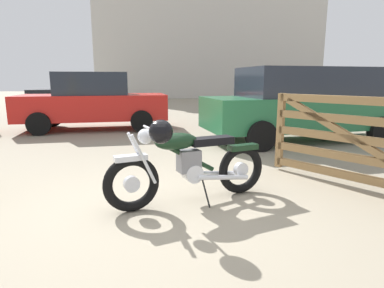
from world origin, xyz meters
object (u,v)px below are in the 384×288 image
object	(u,v)px
white_estate_far	(292,91)
dark_sedan_left	(93,101)
pale_sedan_back	(307,102)
blue_hatchback_right	(79,93)
timber_gate	(380,140)
vintage_motorcycle	(187,163)

from	to	relation	value
white_estate_far	dark_sedan_left	bearing A→B (deg)	-144.49
dark_sedan_left	white_estate_far	xyz separation A→B (m)	(8.25, 5.40, 0.08)
pale_sedan_back	dark_sedan_left	bearing A→B (deg)	-31.93
blue_hatchback_right	white_estate_far	world-z (taller)	white_estate_far
dark_sedan_left	blue_hatchback_right	distance (m)	6.08
timber_gate	pale_sedan_back	xyz separation A→B (m)	(0.70, 3.69, 0.24)
blue_hatchback_right	dark_sedan_left	bearing A→B (deg)	-80.66
timber_gate	white_estate_far	world-z (taller)	white_estate_far
blue_hatchback_right	pale_sedan_back	size ratio (longest dim) A/B	0.90
pale_sedan_back	timber_gate	bearing A→B (deg)	70.12
vintage_motorcycle	pale_sedan_back	xyz separation A→B (m)	(3.18, 3.83, 0.45)
dark_sedan_left	blue_hatchback_right	bearing A→B (deg)	-78.74
vintage_motorcycle	timber_gate	world-z (taller)	timber_gate
vintage_motorcycle	timber_gate	size ratio (longest dim) A/B	0.94
vintage_motorcycle	blue_hatchback_right	world-z (taller)	blue_hatchback_right
vintage_motorcycle	timber_gate	bearing A→B (deg)	163.75
white_estate_far	timber_gate	bearing A→B (deg)	-104.56
vintage_motorcycle	pale_sedan_back	size ratio (longest dim) A/B	0.41
vintage_motorcycle	blue_hatchback_right	bearing A→B (deg)	-90.25
dark_sedan_left	white_estate_far	size ratio (longest dim) A/B	1.10
timber_gate	white_estate_far	bearing A→B (deg)	-53.02
blue_hatchback_right	timber_gate	bearing A→B (deg)	-68.99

